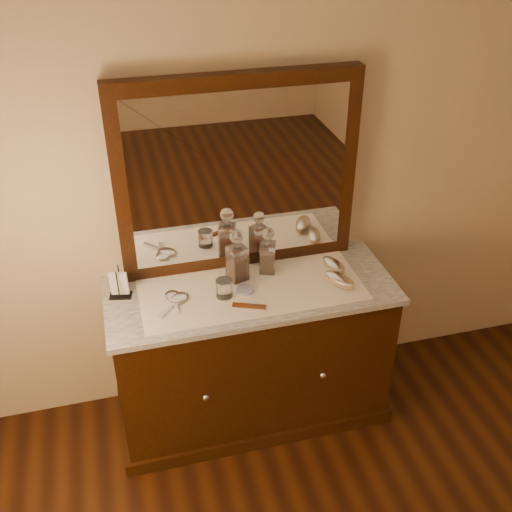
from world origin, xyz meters
name	(u,v)px	position (x,y,z in m)	size (l,w,h in m)	color
dresser_cabinet	(251,354)	(0.00, 1.96, 0.41)	(1.40, 0.55, 0.82)	black
dresser_plinth	(252,403)	(0.00, 1.96, 0.04)	(1.46, 0.59, 0.08)	black
knob_left	(206,397)	(-0.30, 1.67, 0.45)	(0.04, 0.04, 0.04)	silver
knob_right	(323,375)	(0.30, 1.67, 0.45)	(0.04, 0.04, 0.04)	silver
marble_top	(251,290)	(0.00, 1.96, 0.83)	(1.44, 0.59, 0.03)	silver
mirror_frame	(238,176)	(0.00, 2.20, 1.35)	(1.20, 0.08, 1.00)	black
mirror_glass	(240,179)	(0.00, 2.17, 1.35)	(1.06, 0.01, 0.86)	white
lace_runner	(252,290)	(0.00, 1.94, 0.85)	(1.10, 0.45, 0.00)	white
pin_dish	(245,290)	(-0.04, 1.93, 0.86)	(0.09, 0.09, 0.02)	white
comb	(249,306)	(-0.05, 1.80, 0.86)	(0.16, 0.03, 0.01)	brown
napkin_rack	(119,285)	(-0.63, 2.05, 0.91)	(0.12, 0.08, 0.16)	black
decanter_left	(237,260)	(-0.05, 2.05, 0.96)	(0.11, 0.11, 0.28)	brown
decanter_right	(268,255)	(0.12, 2.07, 0.95)	(0.10, 0.10, 0.26)	brown
brush_near	(340,280)	(0.44, 1.87, 0.88)	(0.15, 0.19, 0.05)	tan
brush_far	(334,265)	(0.46, 2.00, 0.88)	(0.11, 0.17, 0.04)	tan
hand_mirror_outer	(173,297)	(-0.39, 1.96, 0.86)	(0.08, 0.19, 0.02)	silver
hand_mirror_inner	(177,300)	(-0.37, 1.93, 0.86)	(0.19, 0.20, 0.02)	silver
tumblers	(224,288)	(-0.14, 1.92, 0.90)	(0.08, 0.08, 0.09)	white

